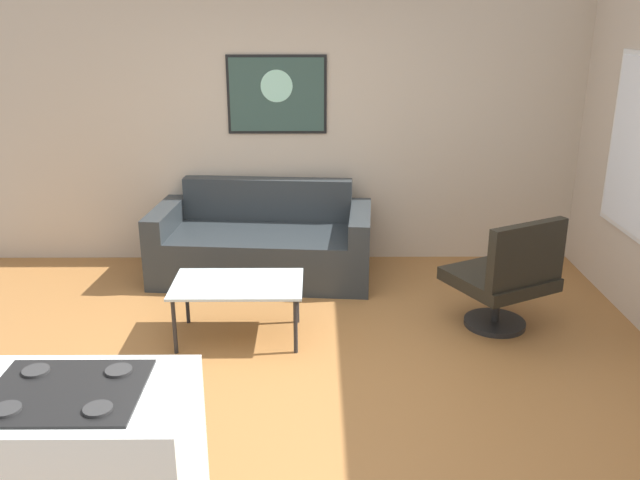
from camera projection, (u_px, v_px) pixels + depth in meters
ground at (300, 387)px, 4.44m from camera, size 6.40×6.40×0.04m
back_wall at (304, 116)px, 6.26m from camera, size 6.40×0.05×2.80m
couch at (263, 246)px, 6.16m from camera, size 2.02×1.07×0.84m
coffee_table at (238, 287)px, 4.95m from camera, size 0.96×0.59×0.44m
armchair at (507, 277)px, 5.05m from camera, size 0.90×0.89×0.91m
wall_painting at (277, 95)px, 6.16m from camera, size 0.91×0.03×0.71m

